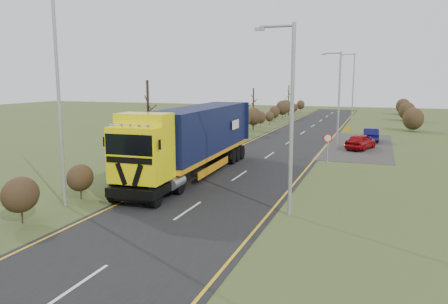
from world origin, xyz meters
name	(u,v)px	position (x,y,z in m)	size (l,w,h in m)	color
ground	(218,191)	(0.00, 0.00, 0.00)	(160.00, 160.00, 0.00)	#424F22
road	(263,160)	(0.00, 10.00, 0.01)	(8.00, 120.00, 0.02)	black
layby	(358,146)	(6.50, 20.00, 0.01)	(6.00, 18.00, 0.02)	#2C2A27
lane_markings	(262,160)	(0.00, 9.69, 0.03)	(7.52, 116.00, 0.01)	gold
hedgerow	(180,139)	(-6.00, 7.89, 1.62)	(2.24, 102.04, 6.05)	black
lorry	(194,136)	(-2.80, 3.17, 2.52)	(3.13, 16.02, 4.44)	black
car_red_hatchback	(361,142)	(6.78, 17.80, 0.69)	(1.63, 4.05, 1.38)	maroon
car_blue_sedan	(371,135)	(7.51, 23.27, 0.66)	(1.40, 4.02, 1.32)	#0B0A3A
streetlight_near	(290,112)	(4.50, -3.02, 4.66)	(1.81, 0.18, 8.49)	#9EA1A4
streetlight_mid	(338,94)	(4.50, 19.84, 4.73)	(1.84, 0.18, 8.61)	#9EA1A4
streetlight_far	(352,85)	(4.47, 41.01, 5.33)	(2.04, 0.19, 9.64)	#9EA1A4
left_pole	(58,87)	(-6.00, -5.24, 5.74)	(0.16, 0.16, 11.47)	#9EA1A4
speed_sign	(328,143)	(4.86, 9.33, 1.60)	(0.63, 0.10, 2.30)	#9EA1A4
warning_board	(347,133)	(5.37, 21.55, 0.97)	(0.63, 0.11, 1.64)	#9EA1A4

